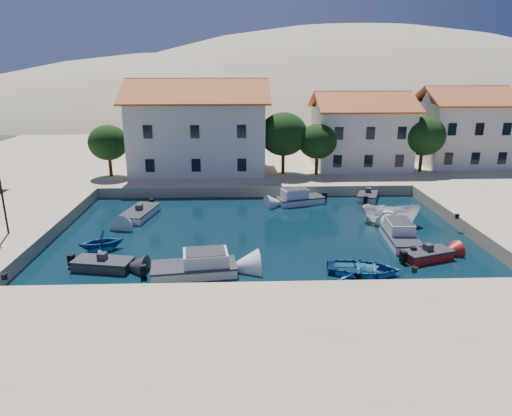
# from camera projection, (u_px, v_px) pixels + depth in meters

# --- Properties ---
(ground) EXTENTS (400.00, 400.00, 0.00)m
(ground) POSITION_uv_depth(u_px,v_px,m) (271.00, 298.00, 24.50)
(ground) COLOR black
(ground) RESTS_ON ground
(quay_south) EXTENTS (52.00, 12.00, 1.00)m
(quay_south) POSITION_uv_depth(u_px,v_px,m) (281.00, 358.00, 18.62)
(quay_south) COLOR tan
(quay_south) RESTS_ON ground
(quay_west) EXTENTS (8.00, 20.00, 1.00)m
(quay_west) POSITION_uv_depth(u_px,v_px,m) (2.00, 230.00, 33.22)
(quay_west) COLOR tan
(quay_west) RESTS_ON ground
(quay_north) EXTENTS (80.00, 36.00, 1.00)m
(quay_north) POSITION_uv_depth(u_px,v_px,m) (267.00, 156.00, 60.69)
(quay_north) COLOR tan
(quay_north) RESTS_ON ground
(hills) EXTENTS (254.00, 176.00, 99.00)m
(hills) POSITION_uv_depth(u_px,v_px,m) (307.00, 179.00, 150.15)
(hills) COLOR tan
(hills) RESTS_ON ground
(building_left) EXTENTS (14.70, 9.45, 9.70)m
(building_left) POSITION_uv_depth(u_px,v_px,m) (199.00, 125.00, 49.25)
(building_left) COLOR beige
(building_left) RESTS_ON quay_north
(building_mid) EXTENTS (10.50, 8.40, 8.30)m
(building_mid) POSITION_uv_depth(u_px,v_px,m) (361.00, 129.00, 51.06)
(building_mid) COLOR beige
(building_mid) RESTS_ON quay_north
(building_right) EXTENTS (9.45, 8.40, 8.80)m
(building_right) POSITION_uv_depth(u_px,v_px,m) (462.00, 125.00, 52.36)
(building_right) COLOR beige
(building_right) RESTS_ON quay_north
(trees) EXTENTS (37.30, 5.30, 6.45)m
(trees) POSITION_uv_depth(u_px,v_px,m) (298.00, 138.00, 47.52)
(trees) COLOR #382314
(trees) RESTS_ON quay_north
(bollards) EXTENTS (29.36, 9.56, 0.30)m
(bollards) POSITION_uv_depth(u_px,v_px,m) (313.00, 250.00, 27.95)
(bollards) COLOR black
(bollards) RESTS_ON ground
(motorboat_grey_sw) EXTENTS (3.79, 2.22, 1.25)m
(motorboat_grey_sw) POSITION_uv_depth(u_px,v_px,m) (103.00, 264.00, 28.00)
(motorboat_grey_sw) COLOR #2D2E32
(motorboat_grey_sw) RESTS_ON ground
(cabin_cruiser_south) EXTENTS (5.29, 2.78, 1.60)m
(cabin_cruiser_south) POSITION_uv_depth(u_px,v_px,m) (194.00, 267.00, 27.22)
(cabin_cruiser_south) COLOR silver
(cabin_cruiser_south) RESTS_ON ground
(rowboat_south) EXTENTS (4.86, 3.91, 0.89)m
(rowboat_south) POSITION_uv_depth(u_px,v_px,m) (363.00, 273.00, 27.48)
(rowboat_south) COLOR #184D84
(rowboat_south) RESTS_ON ground
(motorboat_red_se) EXTENTS (3.50, 2.38, 1.25)m
(motorboat_red_se) POSITION_uv_depth(u_px,v_px,m) (427.00, 255.00, 29.38)
(motorboat_red_se) COLOR maroon
(motorboat_red_se) RESTS_ON ground
(cabin_cruiser_east) EXTENTS (2.27, 4.96, 1.60)m
(cabin_cruiser_east) POSITION_uv_depth(u_px,v_px,m) (401.00, 236.00, 32.16)
(cabin_cruiser_east) COLOR silver
(cabin_cruiser_east) RESTS_ON ground
(boat_east) EXTENTS (4.69, 2.72, 1.71)m
(boat_east) POSITION_uv_depth(u_px,v_px,m) (390.00, 223.00, 36.27)
(boat_east) COLOR silver
(boat_east) RESTS_ON ground
(motorboat_white_ne) EXTENTS (2.85, 3.95, 1.25)m
(motorboat_white_ne) POSITION_uv_depth(u_px,v_px,m) (368.00, 196.00, 42.92)
(motorboat_white_ne) COLOR silver
(motorboat_white_ne) RESTS_ON ground
(rowboat_west) EXTENTS (3.60, 3.36, 1.54)m
(rowboat_west) POSITION_uv_depth(u_px,v_px,m) (102.00, 250.00, 30.96)
(rowboat_west) COLOR #184D84
(rowboat_west) RESTS_ON ground
(motorboat_white_west) EXTENTS (2.85, 4.77, 1.25)m
(motorboat_white_west) POSITION_uv_depth(u_px,v_px,m) (140.00, 213.00, 37.73)
(motorboat_white_west) COLOR silver
(motorboat_white_west) RESTS_ON ground
(cabin_cruiser_north) EXTENTS (4.56, 2.99, 1.60)m
(cabin_cruiser_north) POSITION_uv_depth(u_px,v_px,m) (300.00, 199.00, 41.33)
(cabin_cruiser_north) COLOR silver
(cabin_cruiser_north) RESTS_ON ground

